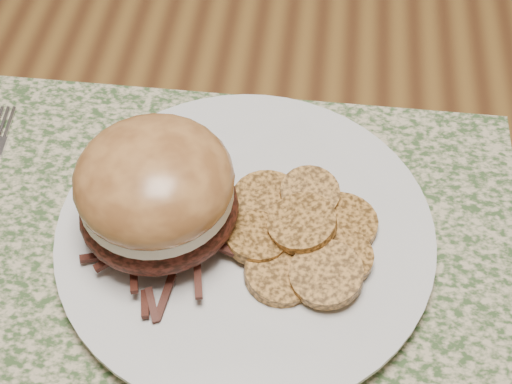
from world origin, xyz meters
TOP-DOWN VIEW (x-y plane):
  - ground at (0.00, 0.00)m, footprint 3.50×3.50m
  - dining_table at (0.00, 0.00)m, footprint 1.50×0.90m
  - placemat at (0.19, -0.26)m, footprint 0.45×0.33m
  - dinner_plate at (0.21, -0.24)m, footprint 0.26×0.26m
  - pork_sandwich at (0.15, -0.25)m, footprint 0.15×0.14m
  - roasted_potatoes at (0.25, -0.25)m, footprint 0.12×0.13m

SIDE VIEW (x-z plane):
  - ground at x=0.00m, z-range 0.00..0.00m
  - dining_table at x=0.00m, z-range 0.30..1.05m
  - placemat at x=0.19m, z-range 0.75..0.75m
  - dinner_plate at x=0.21m, z-range 0.75..0.77m
  - roasted_potatoes at x=0.25m, z-range 0.76..0.79m
  - pork_sandwich at x=0.15m, z-range 0.77..0.85m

